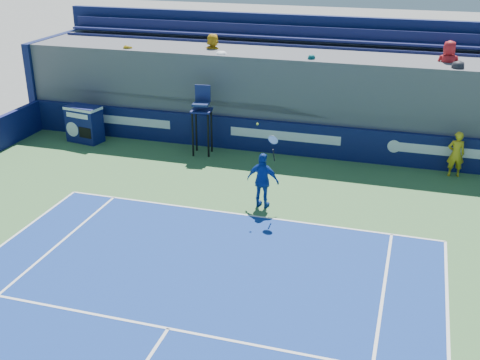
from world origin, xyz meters
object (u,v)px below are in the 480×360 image
(ball_person, at_px, (456,154))
(umpire_chair, at_px, (202,113))
(match_clock, at_px, (84,123))
(tennis_player, at_px, (263,180))

(ball_person, xyz_separation_m, umpire_chair, (-8.62, -0.38, 0.75))
(ball_person, height_order, match_clock, ball_person)
(ball_person, relative_size, tennis_player, 0.60)
(ball_person, bearing_deg, match_clock, -7.84)
(match_clock, bearing_deg, ball_person, 1.79)
(ball_person, distance_m, tennis_player, 6.78)
(umpire_chair, relative_size, tennis_player, 0.96)
(ball_person, distance_m, umpire_chair, 8.66)
(umpire_chair, xyz_separation_m, tennis_player, (3.21, -3.71, -0.68))
(tennis_player, bearing_deg, ball_person, 37.06)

